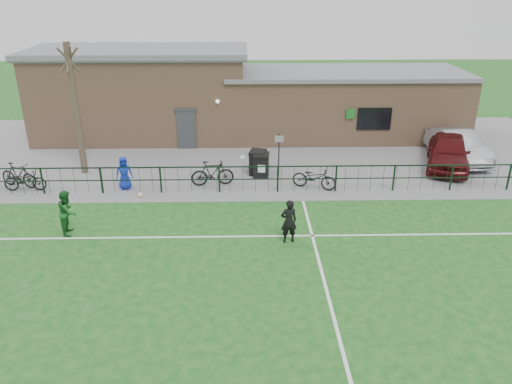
{
  "coord_description": "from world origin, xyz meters",
  "views": [
    {
      "loc": [
        -0.37,
        -11.76,
        8.56
      ],
      "look_at": [
        0.0,
        5.0,
        1.3
      ],
      "focal_mm": 35.0,
      "sensor_mm": 36.0,
      "label": 1
    }
  ],
  "objects_px": {
    "car_maroon": "(448,151)",
    "bicycle_d": "(212,173)",
    "spectator_child": "(124,173)",
    "ball_ground": "(140,195)",
    "wheelie_bin_left": "(258,163)",
    "outfield_player": "(68,212)",
    "wheelie_bin_right": "(261,166)",
    "car_silver": "(458,146)",
    "bicycle_b": "(18,175)",
    "bicycle_e": "(314,178)",
    "bare_tree": "(76,111)",
    "sign_post": "(279,155)",
    "bicycle_c": "(25,180)"
  },
  "relations": [
    {
      "from": "car_silver",
      "to": "spectator_child",
      "type": "bearing_deg",
      "value": -174.2
    },
    {
      "from": "wheelie_bin_right",
      "to": "spectator_child",
      "type": "xyz_separation_m",
      "value": [
        -5.99,
        -1.36,
        0.22
      ]
    },
    {
      "from": "bare_tree",
      "to": "car_silver",
      "type": "height_order",
      "value": "bare_tree"
    },
    {
      "from": "outfield_player",
      "to": "ball_ground",
      "type": "xyz_separation_m",
      "value": [
        1.94,
        3.1,
        -0.71
      ]
    },
    {
      "from": "car_silver",
      "to": "outfield_player",
      "type": "height_order",
      "value": "outfield_player"
    },
    {
      "from": "car_maroon",
      "to": "ball_ground",
      "type": "xyz_separation_m",
      "value": [
        -14.24,
        -3.33,
        -0.7
      ]
    },
    {
      "from": "wheelie_bin_right",
      "to": "car_silver",
      "type": "bearing_deg",
      "value": 18.55
    },
    {
      "from": "car_maroon",
      "to": "bicycle_d",
      "type": "bearing_deg",
      "value": -149.57
    },
    {
      "from": "car_silver",
      "to": "bicycle_e",
      "type": "height_order",
      "value": "car_silver"
    },
    {
      "from": "wheelie_bin_left",
      "to": "bicycle_e",
      "type": "distance_m",
      "value": 3.04
    },
    {
      "from": "car_silver",
      "to": "bicycle_e",
      "type": "relative_size",
      "value": 2.32
    },
    {
      "from": "wheelie_bin_right",
      "to": "bicycle_d",
      "type": "distance_m",
      "value": 2.43
    },
    {
      "from": "wheelie_bin_left",
      "to": "spectator_child",
      "type": "relative_size",
      "value": 0.72
    },
    {
      "from": "bicycle_e",
      "to": "wheelie_bin_left",
      "type": "bearing_deg",
      "value": 74.31
    },
    {
      "from": "ball_ground",
      "to": "outfield_player",
      "type": "bearing_deg",
      "value": -122.01
    },
    {
      "from": "bare_tree",
      "to": "car_silver",
      "type": "bearing_deg",
      "value": 4.21
    },
    {
      "from": "sign_post",
      "to": "spectator_child",
      "type": "relative_size",
      "value": 1.37
    },
    {
      "from": "bare_tree",
      "to": "car_silver",
      "type": "relative_size",
      "value": 1.33
    },
    {
      "from": "bicycle_c",
      "to": "bicycle_d",
      "type": "distance_m",
      "value": 8.07
    },
    {
      "from": "wheelie_bin_left",
      "to": "outfield_player",
      "type": "height_order",
      "value": "outfield_player"
    },
    {
      "from": "car_silver",
      "to": "car_maroon",
      "type": "bearing_deg",
      "value": -137.64
    },
    {
      "from": "sign_post",
      "to": "wheelie_bin_right",
      "type": "bearing_deg",
      "value": -170.03
    },
    {
      "from": "wheelie_bin_left",
      "to": "outfield_player",
      "type": "relative_size",
      "value": 0.63
    },
    {
      "from": "bare_tree",
      "to": "wheelie_bin_left",
      "type": "xyz_separation_m",
      "value": [
        8.2,
        -0.34,
        -2.46
      ]
    },
    {
      "from": "sign_post",
      "to": "car_silver",
      "type": "xyz_separation_m",
      "value": [
        9.12,
        1.87,
        -0.26
      ]
    },
    {
      "from": "wheelie_bin_right",
      "to": "bicycle_e",
      "type": "bearing_deg",
      "value": -26.96
    },
    {
      "from": "bicycle_b",
      "to": "outfield_player",
      "type": "relative_size",
      "value": 1.12
    },
    {
      "from": "spectator_child",
      "to": "ball_ground",
      "type": "height_order",
      "value": "spectator_child"
    },
    {
      "from": "sign_post",
      "to": "spectator_child",
      "type": "distance_m",
      "value": 6.97
    },
    {
      "from": "bare_tree",
      "to": "bicycle_b",
      "type": "relative_size",
      "value": 3.26
    },
    {
      "from": "wheelie_bin_left",
      "to": "bicycle_c",
      "type": "bearing_deg",
      "value": -157.42
    },
    {
      "from": "spectator_child",
      "to": "outfield_player",
      "type": "relative_size",
      "value": 0.89
    },
    {
      "from": "bicycle_b",
      "to": "bicycle_e",
      "type": "height_order",
      "value": "bicycle_b"
    },
    {
      "from": "bicycle_d",
      "to": "outfield_player",
      "type": "relative_size",
      "value": 1.15
    },
    {
      "from": "wheelie_bin_right",
      "to": "car_maroon",
      "type": "distance_m",
      "value": 9.14
    },
    {
      "from": "car_maroon",
      "to": "bicycle_b",
      "type": "xyz_separation_m",
      "value": [
        -19.76,
        -2.09,
        -0.24
      ]
    },
    {
      "from": "wheelie_bin_left",
      "to": "bicycle_c",
      "type": "distance_m",
      "value": 10.25
    },
    {
      "from": "wheelie_bin_left",
      "to": "spectator_child",
      "type": "distance_m",
      "value": 6.08
    },
    {
      "from": "spectator_child",
      "to": "ball_ground",
      "type": "distance_m",
      "value": 1.4
    },
    {
      "from": "wheelie_bin_right",
      "to": "bicycle_b",
      "type": "relative_size",
      "value": 0.55
    },
    {
      "from": "wheelie_bin_right",
      "to": "car_maroon",
      "type": "height_order",
      "value": "car_maroon"
    },
    {
      "from": "bare_tree",
      "to": "spectator_child",
      "type": "relative_size",
      "value": 4.12
    },
    {
      "from": "ball_ground",
      "to": "wheelie_bin_right",
      "type": "bearing_deg",
      "value": 23.9
    },
    {
      "from": "bare_tree",
      "to": "bicycle_c",
      "type": "bearing_deg",
      "value": -131.61
    },
    {
      "from": "bicycle_b",
      "to": "spectator_child",
      "type": "relative_size",
      "value": 1.26
    },
    {
      "from": "sign_post",
      "to": "bicycle_d",
      "type": "xyz_separation_m",
      "value": [
        -3.01,
        -1.2,
        -0.43
      ]
    },
    {
      "from": "car_maroon",
      "to": "bicycle_d",
      "type": "distance_m",
      "value": 11.46
    },
    {
      "from": "car_maroon",
      "to": "wheelie_bin_left",
      "type": "bearing_deg",
      "value": -155.69
    },
    {
      "from": "bicycle_b",
      "to": "bare_tree",
      "type": "bearing_deg",
      "value": -33.58
    },
    {
      "from": "wheelie_bin_right",
      "to": "car_maroon",
      "type": "xyz_separation_m",
      "value": [
        9.07,
        1.04,
        0.29
      ]
    }
  ]
}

